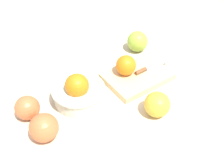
% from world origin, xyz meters
% --- Properties ---
extents(ground_plane, '(2.40, 2.40, 0.00)m').
position_xyz_m(ground_plane, '(0.00, 0.00, 0.00)').
color(ground_plane, beige).
extents(bowl, '(0.17, 0.17, 0.10)m').
position_xyz_m(bowl, '(-0.11, 0.06, 0.04)').
color(bowl, beige).
rests_on(bowl, ground_plane).
extents(cutting_board, '(0.23, 0.18, 0.02)m').
position_xyz_m(cutting_board, '(0.11, 0.02, 0.01)').
color(cutting_board, '#DBB77F').
rests_on(cutting_board, ground_plane).
extents(orange_on_board, '(0.07, 0.07, 0.07)m').
position_xyz_m(orange_on_board, '(0.08, 0.05, 0.06)').
color(orange_on_board, orange).
rests_on(orange_on_board, cutting_board).
extents(knife, '(0.16, 0.03, 0.01)m').
position_xyz_m(knife, '(0.16, 0.01, 0.03)').
color(knife, silver).
rests_on(knife, cutting_board).
extents(apple_back_right, '(0.08, 0.08, 0.08)m').
position_xyz_m(apple_back_right, '(0.24, 0.14, 0.04)').
color(apple_back_right, '#8EB738').
rests_on(apple_back_right, ground_plane).
extents(apple_front_right, '(0.08, 0.08, 0.08)m').
position_xyz_m(apple_front_right, '(0.03, -0.14, 0.04)').
color(apple_front_right, gold).
rests_on(apple_front_right, ground_plane).
extents(apple_back_left, '(0.07, 0.07, 0.07)m').
position_xyz_m(apple_back_left, '(-0.26, 0.11, 0.04)').
color(apple_back_left, '#CC6638').
rests_on(apple_back_left, ground_plane).
extents(apple_mid_left, '(0.08, 0.08, 0.08)m').
position_xyz_m(apple_mid_left, '(-0.26, 0.01, 0.04)').
color(apple_mid_left, '#CC6638').
rests_on(apple_mid_left, ground_plane).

